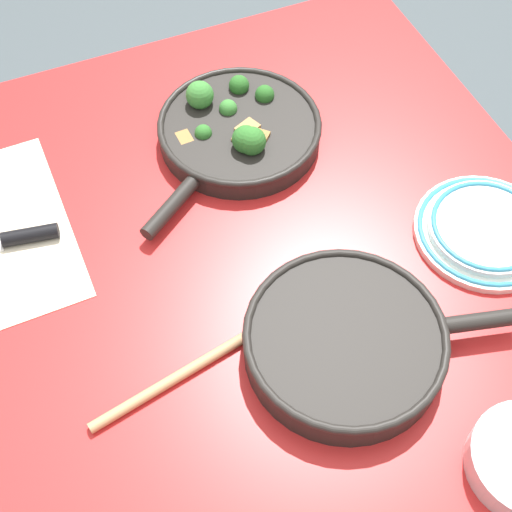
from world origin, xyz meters
The scene contains 6 objects.
ground_plane centered at (0.00, 0.00, 0.00)m, with size 14.00×14.00×0.00m, color #424C51.
dining_table_red centered at (0.00, 0.00, 0.67)m, with size 1.09×1.00×0.76m.
skillet_broccoli centered at (-0.25, 0.07, 0.78)m, with size 0.30×0.36×0.08m.
skillet_eggs centered at (0.18, 0.06, 0.78)m, with size 0.28×0.38×0.05m.
wooden_spoon centered at (0.12, -0.08, 0.76)m, with size 0.10×0.35×0.02m.
dinner_plate_stack centered at (0.09, 0.35, 0.77)m, with size 0.22×0.22×0.03m.
Camera 1 is at (0.55, -0.23, 1.65)m, focal length 50.00 mm.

